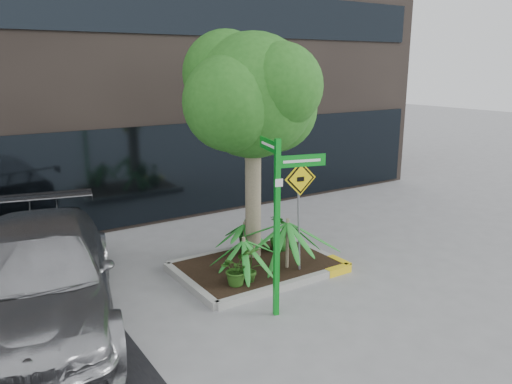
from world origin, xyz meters
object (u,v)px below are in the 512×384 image
street_sign_post (279,208)px  parked_car (39,278)px  cattle_sign (300,197)px  tree (252,96)px

street_sign_post → parked_car: bearing=167.8°
parked_car → cattle_sign: bearing=4.5°
tree → parked_car: size_ratio=0.86×
tree → cattle_sign: bearing=-72.3°
parked_car → street_sign_post: street_sign_post is taller
cattle_sign → street_sign_post: bearing=-131.8°
street_sign_post → cattle_sign: bearing=54.9°
street_sign_post → cattle_sign: size_ratio=1.37×
street_sign_post → cattle_sign: 1.69m
tree → cattle_sign: size_ratio=2.19×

